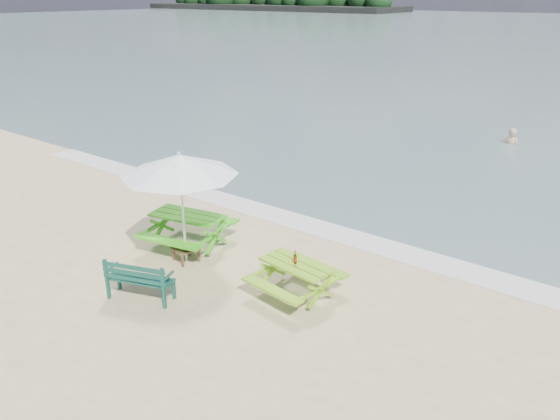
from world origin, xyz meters
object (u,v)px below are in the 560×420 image
Objects in this scene: picnic_table_right at (296,280)px; park_bench at (141,287)px; beer_bottle at (295,259)px; patio_umbrella at (180,165)px; picnic_table_left at (188,231)px; side_table at (186,254)px; swimmer at (510,151)px.

park_bench reaches higher than picnic_table_right.
patio_umbrella is at bearing -173.52° from beer_bottle.
beer_bottle reaches higher than picnic_table_left.
picnic_table_left is at bearing 175.64° from beer_bottle.
patio_umbrella is 11.06× the size of beer_bottle.
picnic_table_left and park_bench have the same top height.
picnic_table_left is 0.78m from side_table.
park_bench is at bearing -139.44° from beer_bottle.
swimmer is at bearing 90.29° from beer_bottle.
picnic_table_right is 3.00m from park_bench.
beer_bottle is 14.55m from swimmer.
picnic_table_left is at bearing 114.14° from park_bench.
side_table is at bearing 180.00° from patio_umbrella.
park_bench is at bearing -65.86° from picnic_table_left.
picnic_table_right is 3.37m from patio_umbrella.
swimmer is (2.19, 16.45, -0.56)m from park_bench.
swimmer is (2.68, 14.83, -0.48)m from side_table.
beer_bottle is (3.25, -0.25, 0.39)m from picnic_table_left.
picnic_table_right is 6.45× the size of beer_bottle.
side_table is (-0.49, 1.63, -0.08)m from park_bench.
picnic_table_right reaches higher than swimmer.
beer_bottle reaches higher than side_table.
picnic_table_right is 2.80m from side_table.
patio_umbrella is 1.62× the size of swimmer.
side_table is 15.07m from swimmer.
picnic_table_left is 1.19× the size of swimmer.
patio_umbrella is at bearing -100.25° from swimmer.
park_bench reaches higher than side_table.
patio_umbrella is (-2.78, -0.31, 1.89)m from picnic_table_right.
patio_umbrella is at bearing -48.57° from picnic_table_left.
beer_bottle is (2.27, 1.94, 0.52)m from park_bench.
picnic_table_left reaches higher than swimmer.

